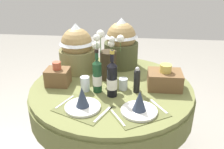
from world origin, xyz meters
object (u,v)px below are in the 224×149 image
(dining_table, at_px, (112,100))
(flower_vase, at_px, (108,60))
(wine_bottle_centre, at_px, (97,76))
(wine_bottle_left, at_px, (112,79))
(woven_basket_side_left, at_px, (58,76))
(woven_basket_side_right, at_px, (165,79))
(gift_tub_back_centre, at_px, (121,41))
(place_setting_right, at_px, (139,106))
(tumbler_mid, at_px, (85,84))
(gift_tub_back_left, at_px, (77,47))
(place_setting_left, at_px, (82,102))
(pepper_mill, at_px, (137,81))
(tumbler_near_right, at_px, (123,84))

(dining_table, xyz_separation_m, flower_vase, (-0.04, 0.12, 0.31))
(flower_vase, height_order, wine_bottle_centre, flower_vase)
(wine_bottle_left, distance_m, woven_basket_side_left, 0.47)
(woven_basket_side_right, bearing_deg, gift_tub_back_centre, 131.69)
(place_setting_right, relative_size, flower_vase, 1.00)
(tumbler_mid, relative_size, gift_tub_back_left, 0.26)
(dining_table, height_order, gift_tub_back_left, gift_tub_back_left)
(flower_vase, relative_size, wine_bottle_centre, 1.26)
(gift_tub_back_left, bearing_deg, flower_vase, -28.00)
(place_setting_left, height_order, gift_tub_back_centre, gift_tub_back_centre)
(wine_bottle_centre, bearing_deg, place_setting_left, -104.22)
(wine_bottle_centre, distance_m, woven_basket_side_left, 0.35)
(woven_basket_side_left, bearing_deg, pepper_mill, -5.49)
(place_setting_left, height_order, wine_bottle_centre, wine_bottle_centre)
(tumbler_near_right, bearing_deg, wine_bottle_left, -125.50)
(place_setting_right, relative_size, woven_basket_side_right, 1.65)
(dining_table, height_order, place_setting_right, place_setting_right)
(pepper_mill, bearing_deg, tumbler_mid, -177.66)
(place_setting_left, distance_m, wine_bottle_centre, 0.27)
(tumbler_near_right, distance_m, woven_basket_side_left, 0.52)
(gift_tub_back_left, bearing_deg, pepper_mill, -34.21)
(wine_bottle_left, xyz_separation_m, gift_tub_back_centre, (0.02, 0.58, 0.10))
(wine_bottle_left, height_order, wine_bottle_centre, wine_bottle_left)
(dining_table, relative_size, tumbler_mid, 11.54)
(tumbler_near_right, bearing_deg, gift_tub_back_centre, 96.12)
(place_setting_left, height_order, tumbler_mid, place_setting_left)
(pepper_mill, xyz_separation_m, gift_tub_back_centre, (-0.15, 0.51, 0.14))
(place_setting_right, bearing_deg, woven_basket_side_left, 152.53)
(dining_table, height_order, woven_basket_side_left, woven_basket_side_left)
(dining_table, bearing_deg, wine_bottle_left, -82.81)
(wine_bottle_centre, bearing_deg, woven_basket_side_right, 12.89)
(place_setting_left, xyz_separation_m, tumbler_mid, (-0.03, 0.25, 0.01))
(place_setting_left, distance_m, place_setting_right, 0.38)
(wine_bottle_left, xyz_separation_m, wine_bottle_centre, (-0.12, 0.05, -0.01))
(place_setting_left, xyz_separation_m, gift_tub_back_centre, (0.20, 0.77, 0.19))
(wine_bottle_centre, relative_size, woven_basket_side_right, 1.31)
(place_setting_right, bearing_deg, wine_bottle_centre, 141.12)
(dining_table, distance_m, place_setting_left, 0.43)
(place_setting_left, bearing_deg, place_setting_right, -1.22)
(gift_tub_back_centre, bearing_deg, woven_basket_side_right, -48.31)
(place_setting_right, relative_size, woven_basket_side_left, 2.20)
(flower_vase, relative_size, tumbler_near_right, 4.68)
(dining_table, distance_m, woven_basket_side_left, 0.48)
(gift_tub_back_left, bearing_deg, tumbler_mid, -69.19)
(tumbler_near_right, height_order, gift_tub_back_left, gift_tub_back_left)
(wine_bottle_centre, bearing_deg, place_setting_right, -38.88)
(tumbler_mid, bearing_deg, flower_vase, 56.80)
(place_setting_right, height_order, flower_vase, flower_vase)
(dining_table, relative_size, woven_basket_side_left, 6.74)
(tumbler_mid, relative_size, woven_basket_side_right, 0.44)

